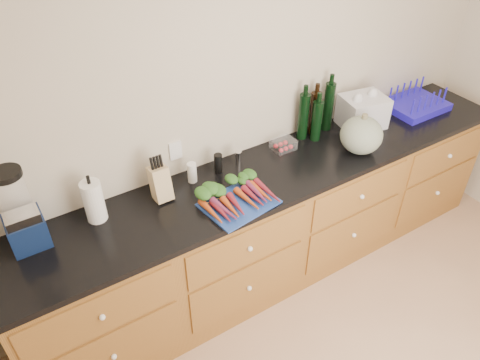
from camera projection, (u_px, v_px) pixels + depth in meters
wall_back at (255, 98)px, 3.03m from camera, size 4.10×0.05×2.60m
cabinets at (278, 223)px, 3.33m from camera, size 3.60×0.64×0.90m
countertop at (281, 170)px, 3.04m from camera, size 3.64×0.62×0.04m
cutting_board at (239, 203)px, 2.74m from camera, size 0.45×0.37×0.01m
carrots at (234, 195)px, 2.75m from camera, size 0.44×0.32×0.06m
squash at (361, 135)px, 3.10m from camera, size 0.28×0.28×0.25m
blender_appliance at (21, 214)px, 2.36m from camera, size 0.19×0.19×0.48m
paper_towel at (94, 201)px, 2.57m from camera, size 0.11×0.11×0.25m
knife_block at (160, 183)px, 2.73m from camera, size 0.10×0.10×0.21m
grinder_salt at (192, 173)px, 2.88m from camera, size 0.06×0.06×0.13m
grinder_pepper at (218, 163)px, 2.96m from camera, size 0.05×0.05×0.13m
canister_chrome at (238, 158)px, 3.03m from camera, size 0.04×0.04×0.10m
tomato_box at (283, 144)px, 3.18m from camera, size 0.15×0.12×0.07m
bottles at (316, 114)px, 3.25m from camera, size 0.30×0.15×0.36m
grocery_bag at (363, 111)px, 3.38m from camera, size 0.35×0.30×0.23m
dish_rack at (415, 103)px, 3.62m from camera, size 0.44×0.35×0.18m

